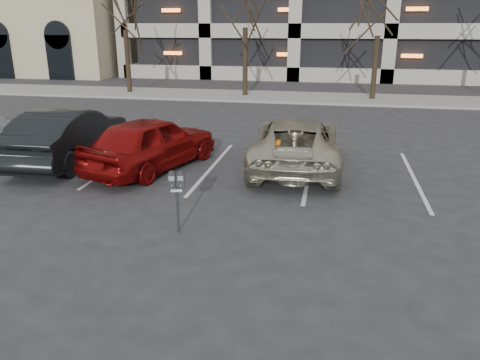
% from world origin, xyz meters
% --- Properties ---
extents(ground, '(140.00, 140.00, 0.00)m').
position_xyz_m(ground, '(0.00, 0.00, 0.00)').
color(ground, '#28282B').
rests_on(ground, ground).
extents(sidewalk, '(80.00, 4.00, 0.12)m').
position_xyz_m(sidewalk, '(0.00, 16.00, 0.06)').
color(sidewalk, gray).
rests_on(sidewalk, ground).
extents(stall_lines, '(16.90, 5.20, 0.00)m').
position_xyz_m(stall_lines, '(-1.40, 2.30, 0.01)').
color(stall_lines, silver).
rests_on(stall_lines, ground).
extents(parking_meter, '(0.34, 0.19, 1.25)m').
position_xyz_m(parking_meter, '(-0.94, -2.19, 0.96)').
color(parking_meter, black).
rests_on(parking_meter, ground).
extents(suv_silver, '(2.66, 5.31, 1.45)m').
position_xyz_m(suv_silver, '(0.96, 2.72, 0.72)').
color(suv_silver, beige).
rests_on(suv_silver, ground).
extents(car_red, '(3.10, 4.84, 1.53)m').
position_xyz_m(car_red, '(-3.03, 1.81, 0.77)').
color(car_red, maroon).
rests_on(car_red, ground).
extents(car_dark, '(1.89, 4.97, 1.62)m').
position_xyz_m(car_dark, '(-5.72, 2.03, 0.81)').
color(car_dark, black).
rests_on(car_dark, ground).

